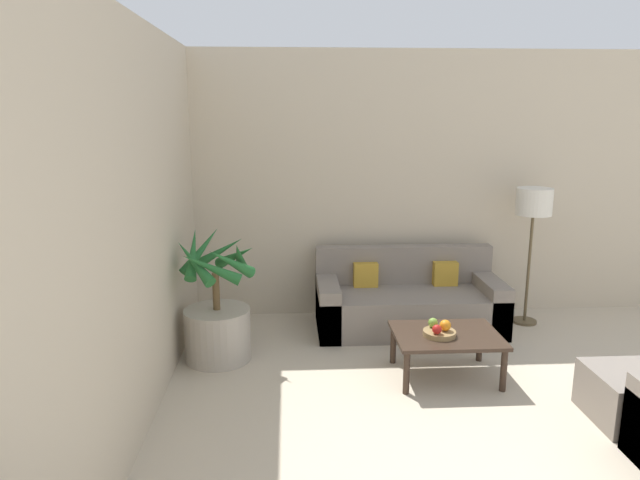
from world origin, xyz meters
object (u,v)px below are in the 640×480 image
(floor_lamp, at_px, (534,209))
(fruit_bowl, at_px, (439,333))
(ottoman, at_px, (639,396))
(potted_palm, at_px, (217,318))
(apple_green, at_px, (433,323))
(orange_fruit, at_px, (445,325))
(coffee_table, at_px, (446,339))
(apple_red, at_px, (437,329))
(sofa_loveseat, at_px, (408,302))

(floor_lamp, height_order, fruit_bowl, floor_lamp)
(fruit_bowl, height_order, ottoman, fruit_bowl)
(potted_palm, bearing_deg, apple_green, -13.01)
(orange_fruit, relative_size, ottoman, 0.14)
(potted_palm, bearing_deg, fruit_bowl, -15.10)
(floor_lamp, bearing_deg, coffee_table, -134.75)
(fruit_bowl, height_order, apple_green, apple_green)
(orange_fruit, bearing_deg, coffee_table, 59.14)
(orange_fruit, bearing_deg, apple_red, -143.29)
(apple_red, height_order, ottoman, apple_red)
(apple_green, bearing_deg, sofa_loveseat, 88.88)
(floor_lamp, bearing_deg, potted_palm, -166.76)
(orange_fruit, bearing_deg, ottoman, -30.23)
(sofa_loveseat, xyz_separation_m, coffee_table, (0.08, -1.08, 0.06))
(ottoman, bearing_deg, potted_palm, 158.74)
(floor_lamp, distance_m, orange_fruit, 1.82)
(ottoman, bearing_deg, sofa_loveseat, 124.31)
(potted_palm, bearing_deg, coffee_table, -13.29)
(ottoman, bearing_deg, fruit_bowl, 150.58)
(orange_fruit, bearing_deg, potted_palm, 165.17)
(coffee_table, bearing_deg, sofa_loveseat, 94.50)
(floor_lamp, height_order, apple_green, floor_lamp)
(potted_palm, height_order, apple_green, potted_palm)
(fruit_bowl, relative_size, ottoman, 0.39)
(coffee_table, relative_size, orange_fruit, 9.38)
(potted_palm, xyz_separation_m, coffee_table, (1.86, -0.44, -0.06))
(ottoman, bearing_deg, orange_fruit, 149.77)
(orange_fruit, xyz_separation_m, ottoman, (1.18, -0.69, -0.28))
(coffee_table, bearing_deg, apple_green, 162.22)
(potted_palm, relative_size, fruit_bowl, 4.48)
(floor_lamp, bearing_deg, apple_red, -134.83)
(floor_lamp, bearing_deg, orange_fruit, -134.31)
(floor_lamp, distance_m, apple_green, 1.82)
(fruit_bowl, distance_m, apple_red, 0.10)
(sofa_loveseat, bearing_deg, fruit_bowl, -89.30)
(coffee_table, distance_m, apple_green, 0.17)
(sofa_loveseat, xyz_separation_m, fruit_bowl, (0.01, -1.12, 0.13))
(sofa_loveseat, distance_m, coffee_table, 1.08)
(apple_green, bearing_deg, coffee_table, -17.78)
(apple_green, bearing_deg, ottoman, -31.39)
(coffee_table, bearing_deg, fruit_bowl, -148.63)
(orange_fruit, bearing_deg, fruit_bowl, 176.49)
(coffee_table, relative_size, apple_red, 11.15)
(potted_palm, height_order, apple_red, potted_palm)
(floor_lamp, distance_m, apple_red, 1.91)
(apple_green, distance_m, orange_fruit, 0.11)
(floor_lamp, xyz_separation_m, ottoman, (0.01, -1.88, -1.00))
(floor_lamp, xyz_separation_m, apple_red, (-1.25, -1.25, -0.72))
(fruit_bowl, bearing_deg, floor_lamp, 44.57)
(apple_red, bearing_deg, ottoman, -26.37)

